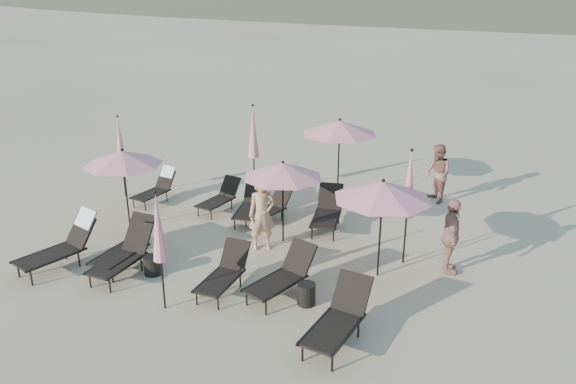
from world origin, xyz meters
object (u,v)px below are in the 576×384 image
at_px(beachgoer_b, 438,174).
at_px(lounger_7, 220,197).
at_px(umbrella_open_2, 383,190).
at_px(umbrella_closed_0, 158,228).
at_px(lounger_1, 123,255).
at_px(lounger_9, 270,207).
at_px(umbrella_open_3, 340,127).
at_px(lounger_8, 251,204).
at_px(umbrella_closed_2, 120,141).
at_px(umbrella_open_1, 283,170).
at_px(beachgoer_a, 262,214).
at_px(umbrella_closed_3, 253,133).
at_px(lounger_4, 283,275).
at_px(umbrella_open_0, 123,158).
at_px(beachgoer_c, 451,237).
at_px(lounger_0, 63,243).
at_px(lounger_6, 157,187).
at_px(umbrella_closed_1, 409,185).
at_px(lounger_5, 339,318).
at_px(side_table_1, 306,294).
at_px(lounger_10, 327,211).
at_px(side_table_0, 153,265).
at_px(lounger_2, 126,246).

bearing_deg(beachgoer_b, lounger_7, -97.25).
distance_m(umbrella_open_2, umbrella_closed_0, 4.74).
xyz_separation_m(lounger_1, lounger_9, (1.70, 4.07, -0.06)).
height_order(lounger_1, umbrella_open_3, umbrella_open_3).
bearing_deg(lounger_8, umbrella_closed_2, 166.49).
bearing_deg(umbrella_open_1, beachgoer_a, -116.63).
bearing_deg(umbrella_closed_3, lounger_4, -57.03).
distance_m(lounger_9, umbrella_open_1, 2.02).
height_order(lounger_9, umbrella_open_3, umbrella_open_3).
bearing_deg(umbrella_open_0, umbrella_closed_2, 131.86).
bearing_deg(beachgoer_c, lounger_0, 96.12).
xyz_separation_m(lounger_1, umbrella_closed_3, (0.36, 5.72, 1.53)).
bearing_deg(lounger_8, lounger_6, 165.16).
bearing_deg(beachgoer_a, lounger_4, -88.40).
bearing_deg(umbrella_closed_0, umbrella_closed_1, 44.87).
xyz_separation_m(umbrella_closed_1, beachgoer_a, (-3.38, -0.66, -1.04)).
bearing_deg(lounger_6, lounger_4, -24.35).
bearing_deg(lounger_9, umbrella_open_2, -9.70).
bearing_deg(lounger_0, umbrella_open_0, 106.66).
height_order(lounger_5, side_table_1, lounger_5).
distance_m(lounger_1, side_table_1, 4.30).
bearing_deg(umbrella_closed_0, lounger_4, 36.60).
xyz_separation_m(lounger_1, lounger_10, (3.30, 4.30, 0.01)).
distance_m(lounger_1, lounger_4, 3.72).
bearing_deg(umbrella_closed_2, lounger_10, 2.70).
bearing_deg(umbrella_open_2, side_table_0, -156.73).
height_order(lounger_4, umbrella_closed_1, umbrella_closed_1).
distance_m(lounger_6, lounger_9, 3.77).
bearing_deg(lounger_6, lounger_7, 10.10).
height_order(lounger_5, beachgoer_a, beachgoer_a).
relative_size(lounger_8, beachgoer_a, 0.95).
xyz_separation_m(lounger_6, beachgoer_a, (4.35, -1.61, 0.46)).
bearing_deg(umbrella_open_3, umbrella_closed_0, -97.94).
xyz_separation_m(umbrella_open_2, beachgoer_c, (1.41, 0.81, -1.16)).
relative_size(lounger_1, umbrella_closed_1, 0.62).
bearing_deg(lounger_2, side_table_0, -8.59).
distance_m(lounger_10, umbrella_open_3, 3.01).
bearing_deg(lounger_0, lounger_4, 24.69).
xyz_separation_m(umbrella_open_1, umbrella_closed_2, (-5.82, 0.95, -0.13)).
distance_m(lounger_8, lounger_10, 2.16).
bearing_deg(umbrella_closed_2, side_table_1, -25.02).
relative_size(lounger_0, umbrella_closed_0, 0.79).
height_order(lounger_2, umbrella_closed_3, umbrella_closed_3).
bearing_deg(lounger_2, umbrella_closed_1, 24.89).
relative_size(lounger_6, side_table_1, 3.39).
distance_m(lounger_0, umbrella_closed_1, 8.04).
distance_m(umbrella_open_1, beachgoer_b, 5.45).
relative_size(lounger_7, umbrella_closed_3, 0.55).
relative_size(lounger_0, lounger_6, 1.28).
distance_m(lounger_2, umbrella_open_0, 2.66).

